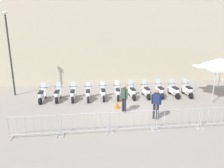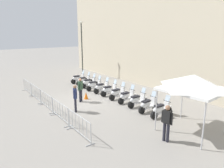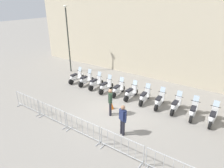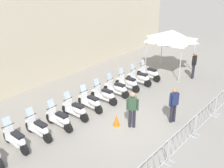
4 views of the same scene
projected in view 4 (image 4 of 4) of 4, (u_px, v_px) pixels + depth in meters
ground_plane at (131, 126)px, 12.80m from camera, size 120.00×120.00×0.00m
motorcycle_1 at (16, 139)px, 11.08m from camera, size 0.60×1.72×1.24m
motorcycle_2 at (39, 128)px, 11.81m from camera, size 0.58×1.73×1.24m
motorcycle_3 at (60, 119)px, 12.51m from camera, size 0.58×1.73×1.24m
motorcycle_4 at (76, 110)px, 13.31m from camera, size 0.56×1.73×1.24m
motorcycle_5 at (91, 102)px, 14.07m from camera, size 0.63×1.72×1.24m
motorcycle_6 at (105, 95)px, 14.84m from camera, size 0.56×1.72×1.24m
motorcycle_7 at (117, 89)px, 15.59m from camera, size 0.56×1.72×1.24m
motorcycle_8 at (128, 83)px, 16.36m from camera, size 0.57×1.73×1.24m
motorcycle_9 at (140, 78)px, 17.06m from camera, size 0.56×1.72×1.24m
motorcycle_10 at (150, 73)px, 17.80m from camera, size 0.58×1.73×1.24m
barrier_segment_1 at (152, 167)px, 9.45m from camera, size 2.23×0.62×1.07m
barrier_segment_2 at (183, 137)px, 11.09m from camera, size 2.23×0.62×1.07m
barrier_segment_3 at (206, 115)px, 12.73m from camera, size 2.23×0.62×1.07m
barrier_segment_4 at (224, 98)px, 14.38m from camera, size 2.23×0.62×1.07m
officer_near_row_end at (132, 108)px, 12.39m from camera, size 0.36×0.50×1.73m
officer_mid_plaza at (194, 64)px, 17.87m from camera, size 0.55×0.25×1.73m
officer_by_barriers at (174, 103)px, 12.81m from camera, size 0.50×0.36×1.73m
canopy_tent at (172, 36)px, 18.33m from camera, size 2.68×2.68×2.91m
traffic_cone at (116, 120)px, 12.78m from camera, size 0.32×0.32×0.55m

